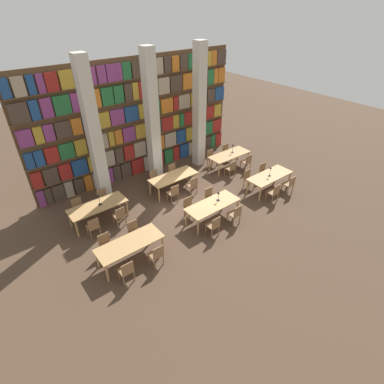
% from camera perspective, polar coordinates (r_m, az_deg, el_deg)
% --- Properties ---
extents(ground_plane, '(40.00, 40.00, 0.00)m').
position_cam_1_polar(ground_plane, '(13.05, -0.36, -2.28)').
color(ground_plane, '#4C3828').
extents(bookshelf_bank, '(10.61, 0.35, 5.50)m').
position_cam_1_polar(bookshelf_bank, '(14.66, -9.74, 13.16)').
color(bookshelf_bank, brown).
rests_on(bookshelf_bank, ground_plane).
extents(pillar_left, '(0.49, 0.49, 6.00)m').
position_cam_1_polar(pillar_left, '(12.57, -18.18, 10.21)').
color(pillar_left, beige).
rests_on(pillar_left, ground_plane).
extents(pillar_center, '(0.49, 0.49, 6.00)m').
position_cam_1_polar(pillar_center, '(13.63, -7.59, 13.35)').
color(pillar_center, beige).
rests_on(pillar_center, ground_plane).
extents(pillar_right, '(0.49, 0.49, 6.00)m').
position_cam_1_polar(pillar_right, '(15.10, 1.41, 15.63)').
color(pillar_right, beige).
rests_on(pillar_right, ground_plane).
extents(reading_table_0, '(2.24, 0.90, 0.77)m').
position_cam_1_polar(reading_table_0, '(10.29, -11.76, -9.79)').
color(reading_table_0, tan).
rests_on(reading_table_0, ground_plane).
extents(chair_0, '(0.42, 0.40, 0.86)m').
position_cam_1_polar(chair_0, '(9.82, -12.37, -14.40)').
color(chair_0, olive).
rests_on(chair_0, ground_plane).
extents(chair_1, '(0.42, 0.40, 0.86)m').
position_cam_1_polar(chair_1, '(10.82, -16.05, -9.60)').
color(chair_1, olive).
rests_on(chair_1, ground_plane).
extents(chair_2, '(0.42, 0.40, 0.86)m').
position_cam_1_polar(chair_2, '(10.14, -6.75, -11.74)').
color(chair_2, olive).
rests_on(chair_2, ground_plane).
extents(chair_3, '(0.42, 0.40, 0.86)m').
position_cam_1_polar(chair_3, '(11.12, -10.87, -7.37)').
color(chair_3, olive).
rests_on(chair_3, ground_plane).
extents(reading_table_1, '(2.24, 0.90, 0.77)m').
position_cam_1_polar(reading_table_1, '(11.81, 3.93, -2.59)').
color(reading_table_1, tan).
rests_on(reading_table_1, ground_plane).
extents(chair_4, '(0.42, 0.40, 0.86)m').
position_cam_1_polar(chair_4, '(11.21, 4.17, -6.34)').
color(chair_4, olive).
rests_on(chair_4, ground_plane).
extents(chair_5, '(0.42, 0.40, 0.86)m').
position_cam_1_polar(chair_5, '(12.09, -0.49, -2.85)').
color(chair_5, olive).
rests_on(chair_5, ground_plane).
extents(chair_6, '(0.42, 0.40, 0.86)m').
position_cam_1_polar(chair_6, '(11.84, 8.23, -4.13)').
color(chair_6, olive).
rests_on(chair_6, ground_plane).
extents(chair_7, '(0.42, 0.40, 0.86)m').
position_cam_1_polar(chair_7, '(12.68, 3.52, -0.98)').
color(chair_7, olive).
rests_on(chair_7, ground_plane).
extents(desk_lamp_0, '(0.14, 0.14, 0.40)m').
position_cam_1_polar(desk_lamp_0, '(11.82, 5.05, -0.55)').
color(desk_lamp_0, black).
rests_on(desk_lamp_0, reading_table_1).
extents(reading_table_2, '(2.24, 0.90, 0.77)m').
position_cam_1_polar(reading_table_2, '(14.09, 14.59, 2.82)').
color(reading_table_2, tan).
rests_on(reading_table_2, ground_plane).
extents(chair_8, '(0.42, 0.40, 0.86)m').
position_cam_1_polar(chair_8, '(13.45, 15.32, -0.03)').
color(chair_8, olive).
rests_on(chair_8, ground_plane).
extents(chair_9, '(0.42, 0.40, 0.86)m').
position_cam_1_polar(chair_9, '(14.20, 10.73, 2.54)').
color(chair_9, olive).
rests_on(chair_9, ground_plane).
extents(chair_10, '(0.42, 0.40, 0.86)m').
position_cam_1_polar(chair_10, '(14.24, 18.05, 1.47)').
color(chair_10, olive).
rests_on(chair_10, ground_plane).
extents(chair_11, '(0.42, 0.40, 0.86)m').
position_cam_1_polar(chair_11, '(14.95, 13.56, 3.85)').
color(chair_11, olive).
rests_on(chair_11, ground_plane).
extents(desk_lamp_1, '(0.14, 0.14, 0.45)m').
position_cam_1_polar(desk_lamp_1, '(13.86, 14.70, 4.07)').
color(desk_lamp_1, black).
rests_on(desk_lamp_1, reading_table_2).
extents(reading_table_3, '(2.24, 0.90, 0.77)m').
position_cam_1_polar(reading_table_3, '(12.28, -17.51, -2.71)').
color(reading_table_3, tan).
rests_on(reading_table_3, ground_plane).
extents(chair_12, '(0.42, 0.40, 0.86)m').
position_cam_1_polar(chair_12, '(11.72, -18.29, -6.23)').
color(chair_12, olive).
rests_on(chair_12, ground_plane).
extents(chair_13, '(0.42, 0.40, 0.86)m').
position_cam_1_polar(chair_13, '(12.88, -20.81, -2.83)').
color(chair_13, olive).
rests_on(chair_13, ground_plane).
extents(chair_14, '(0.42, 0.40, 0.86)m').
position_cam_1_polar(chair_14, '(11.98, -13.62, -4.33)').
color(chair_14, olive).
rests_on(chair_14, ground_plane).
extents(chair_15, '(0.42, 0.40, 0.86)m').
position_cam_1_polar(chair_15, '(13.12, -16.51, -1.17)').
color(chair_15, olive).
rests_on(chair_15, ground_plane).
extents(desk_lamp_2, '(0.14, 0.14, 0.45)m').
position_cam_1_polar(desk_lamp_2, '(12.08, -17.34, -1.12)').
color(desk_lamp_2, black).
rests_on(desk_lamp_2, reading_table_3).
extents(reading_table_4, '(2.24, 0.90, 0.77)m').
position_cam_1_polar(reading_table_4, '(13.61, -3.57, 2.78)').
color(reading_table_4, tan).
rests_on(reading_table_4, ground_plane).
extents(chair_16, '(0.42, 0.40, 0.86)m').
position_cam_1_polar(chair_16, '(12.96, -3.56, -0.13)').
color(chair_16, olive).
rests_on(chair_16, ground_plane).
extents(chair_17, '(0.42, 0.40, 0.86)m').
position_cam_1_polar(chair_17, '(14.02, -7.05, 2.49)').
color(chair_17, olive).
rests_on(chair_17, ground_plane).
extents(chair_18, '(0.42, 0.40, 0.86)m').
position_cam_1_polar(chair_18, '(13.49, 0.07, 1.40)').
color(chair_18, olive).
rests_on(chair_18, ground_plane).
extents(chair_19, '(0.42, 0.40, 0.86)m').
position_cam_1_polar(chair_19, '(14.51, -3.55, 3.82)').
color(chair_19, olive).
rests_on(chair_19, ground_plane).
extents(reading_table_5, '(2.24, 0.90, 0.77)m').
position_cam_1_polar(reading_table_5, '(15.65, 7.12, 6.90)').
color(reading_table_5, tan).
rests_on(reading_table_5, ground_plane).
extents(chair_20, '(0.42, 0.40, 0.86)m').
position_cam_1_polar(chair_20, '(14.94, 7.46, 4.53)').
color(chair_20, olive).
rests_on(chair_20, ground_plane).
extents(chair_21, '(0.42, 0.40, 0.86)m').
position_cam_1_polar(chair_21, '(15.87, 3.72, 6.57)').
color(chair_21, olive).
rests_on(chair_21, ground_plane).
extents(chair_22, '(0.42, 0.40, 0.86)m').
position_cam_1_polar(chair_22, '(15.67, 10.37, 5.71)').
color(chair_22, olive).
rests_on(chair_22, ground_plane).
extents(chair_23, '(0.42, 0.40, 0.86)m').
position_cam_1_polar(chair_23, '(16.56, 6.63, 7.62)').
color(chair_23, olive).
rests_on(chair_23, ground_plane).
extents(desk_lamp_3, '(0.14, 0.14, 0.46)m').
position_cam_1_polar(desk_lamp_3, '(15.68, 7.78, 8.48)').
color(desk_lamp_3, black).
rests_on(desk_lamp_3, reading_table_5).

